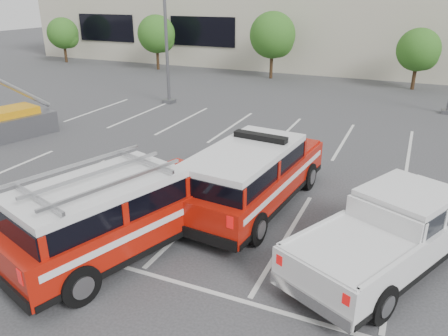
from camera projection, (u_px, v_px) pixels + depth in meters
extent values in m
plane|color=#353537|center=(196.00, 218.00, 12.68)|extent=(120.00, 120.00, 0.00)
cube|color=silver|center=(251.00, 166.00, 16.49)|extent=(23.00, 15.00, 0.01)
cube|color=beige|center=(363.00, 18.00, 38.28)|extent=(60.00, 15.00, 8.00)
cylinder|color=#3F2B19|center=(66.00, 54.00, 40.45)|extent=(0.24, 0.24, 1.51)
sphere|color=#265616|center=(63.00, 33.00, 39.75)|extent=(2.77, 2.77, 2.77)
sphere|color=#265616|center=(68.00, 38.00, 39.93)|extent=(1.85, 1.85, 1.85)
cylinder|color=#3F2B19|center=(158.00, 59.00, 36.65)|extent=(0.24, 0.24, 1.67)
sphere|color=#265616|center=(156.00, 34.00, 35.88)|extent=(3.07, 3.07, 3.07)
sphere|color=#265616|center=(162.00, 40.00, 36.07)|extent=(2.05, 2.05, 2.05)
cylinder|color=#3F2B19|center=(271.00, 66.00, 32.85)|extent=(0.24, 0.24, 1.84)
sphere|color=#265616|center=(272.00, 35.00, 32.01)|extent=(3.37, 3.37, 3.37)
sphere|color=#265616|center=(278.00, 42.00, 32.22)|extent=(2.24, 2.24, 2.24)
cylinder|color=#3F2B19|center=(414.00, 78.00, 29.14)|extent=(0.24, 0.24, 1.51)
sphere|color=#265616|center=(418.00, 50.00, 28.45)|extent=(2.77, 2.77, 2.77)
sphere|color=#265616|center=(424.00, 56.00, 28.63)|extent=(1.85, 1.85, 1.85)
cube|color=#59595E|center=(169.00, 101.00, 25.82)|extent=(0.60, 0.60, 0.20)
cylinder|color=#59595E|center=(165.00, 14.00, 23.98)|extent=(0.18, 0.18, 10.00)
cube|color=#59595E|center=(447.00, 112.00, 23.56)|extent=(0.60, 0.60, 0.20)
cube|color=#A31307|center=(254.00, 179.00, 13.19)|extent=(2.86, 6.38, 0.94)
cube|color=black|center=(245.00, 163.00, 12.46)|extent=(2.50, 4.57, 0.49)
cube|color=silver|center=(246.00, 152.00, 12.34)|extent=(2.45, 4.48, 0.18)
cube|color=black|center=(260.00, 137.00, 13.04)|extent=(1.69, 0.48, 0.17)
cube|color=silver|center=(391.00, 236.00, 10.27)|extent=(4.43, 6.23, 0.86)
cube|color=black|center=(407.00, 205.00, 10.34)|extent=(2.61, 2.71, 0.45)
cube|color=silver|center=(409.00, 193.00, 10.23)|extent=(2.55, 2.65, 0.16)
cube|color=#A31307|center=(121.00, 218.00, 10.88)|extent=(3.99, 6.28, 0.96)
cube|color=black|center=(98.00, 199.00, 10.21)|extent=(3.25, 4.47, 0.51)
cube|color=silver|center=(97.00, 186.00, 10.08)|extent=(3.18, 4.38, 0.18)
cube|color=#A5A5A8|center=(95.00, 173.00, 9.96)|extent=(3.19, 4.11, 0.07)
cube|color=#59595E|center=(15.00, 125.00, 19.85)|extent=(2.74, 3.60, 0.97)
cube|color=orange|center=(12.00, 112.00, 19.62)|extent=(1.89, 2.26, 0.35)
cylinder|color=#A5A5A8|center=(21.00, 91.00, 19.68)|extent=(0.91, 2.55, 1.90)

